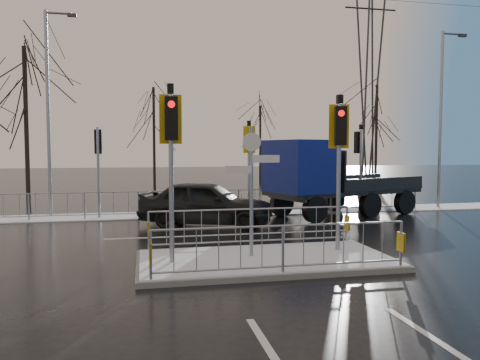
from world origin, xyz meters
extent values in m
plane|color=black|center=(0.00, 0.00, 0.00)|extent=(120.00, 120.00, 0.00)
cube|color=white|center=(0.00, 8.60, 0.02)|extent=(30.00, 2.00, 0.04)
cube|color=silver|center=(0.00, 3.80, 0.00)|extent=(8.00, 0.15, 0.01)
cube|color=slate|center=(0.00, 0.00, 0.06)|extent=(6.00, 3.00, 0.12)
cube|color=white|center=(0.00, 0.00, 0.14)|extent=(5.85, 2.85, 0.03)
cube|color=gold|center=(-2.70, -1.38, 0.67)|extent=(0.05, 0.28, 0.42)
cube|color=gold|center=(2.70, -1.38, 0.67)|extent=(0.05, 0.28, 0.42)
cube|color=gold|center=(-2.70, 1.38, 0.67)|extent=(0.05, 0.28, 0.42)
cube|color=gold|center=(2.70, 1.38, 0.67)|extent=(0.05, 0.28, 0.42)
cylinder|color=gray|center=(-2.20, 0.00, 2.02)|extent=(0.11, 0.11, 3.80)
cube|color=black|center=(-2.20, -0.18, 3.37)|extent=(0.28, 0.22, 0.95)
cylinder|color=red|center=(-2.20, -0.29, 3.67)|extent=(0.16, 0.04, 0.16)
cube|color=#C59E0B|center=(-2.20, 0.07, 3.37)|extent=(0.50, 0.03, 1.10)
cube|color=black|center=(-2.20, 0.00, 4.04)|extent=(0.14, 0.14, 0.22)
cylinder|color=gray|center=(2.00, 0.40, 1.97)|extent=(0.11, 0.11, 3.70)
cube|color=black|center=(1.95, 0.23, 3.27)|extent=(0.33, 0.28, 0.95)
cylinder|color=red|center=(1.93, 0.12, 3.57)|extent=(0.16, 0.08, 0.16)
cube|color=#C59E0B|center=(2.02, 0.47, 3.27)|extent=(0.49, 0.16, 1.10)
cube|color=black|center=(2.00, 0.40, 3.94)|extent=(0.14, 0.14, 0.22)
cylinder|color=gray|center=(-0.30, 0.20, 1.67)|extent=(0.09, 0.09, 3.10)
cube|color=silver|center=(0.05, 0.20, 2.47)|extent=(0.70, 0.14, 0.18)
cube|color=silver|center=(-0.62, 0.20, 2.22)|extent=(0.62, 0.15, 0.18)
cylinder|color=silver|center=(-0.30, 0.17, 2.87)|extent=(0.44, 0.03, 0.44)
cylinder|color=gray|center=(-4.50, 8.30, 1.79)|extent=(0.11, 0.11, 3.50)
cube|color=black|center=(-4.50, 8.48, 2.99)|extent=(0.28, 0.22, 0.95)
cylinder|color=red|center=(-4.50, 8.59, 3.29)|extent=(0.16, 0.04, 0.16)
cylinder|color=gray|center=(1.50, 8.30, 1.84)|extent=(0.11, 0.11, 3.60)
cube|color=black|center=(1.50, 8.48, 3.09)|extent=(0.28, 0.22, 0.95)
cylinder|color=red|center=(1.50, 8.59, 3.39)|extent=(0.16, 0.04, 0.16)
cube|color=#C59E0B|center=(1.50, 8.23, 3.09)|extent=(0.50, 0.03, 1.10)
cube|color=black|center=(1.50, 8.30, 3.76)|extent=(0.14, 0.14, 0.22)
cylinder|color=gray|center=(6.50, 8.30, 1.79)|extent=(0.11, 0.11, 3.50)
cube|color=black|center=(6.45, 8.47, 2.99)|extent=(0.33, 0.28, 0.95)
cylinder|color=red|center=(6.43, 8.58, 3.29)|extent=(0.16, 0.08, 0.16)
cube|color=black|center=(6.50, 8.30, 3.66)|extent=(0.14, 0.14, 0.22)
imported|color=black|center=(-0.63, 5.75, 0.80)|extent=(5.05, 3.47, 1.60)
cylinder|color=black|center=(3.31, 5.43, 0.50)|extent=(1.04, 0.60, 0.99)
cylinder|color=black|center=(2.65, 7.41, 0.50)|extent=(1.04, 0.60, 0.99)
cylinder|color=black|center=(5.96, 6.31, 0.50)|extent=(1.04, 0.60, 0.99)
cylinder|color=black|center=(5.30, 8.29, 0.50)|extent=(1.04, 0.60, 0.99)
cylinder|color=black|center=(7.84, 6.94, 0.50)|extent=(1.04, 0.60, 0.99)
cylinder|color=black|center=(7.18, 8.92, 0.50)|extent=(1.04, 0.60, 0.99)
cube|color=black|center=(5.25, 7.18, 0.97)|extent=(6.95, 4.24, 0.16)
cube|color=navy|center=(3.08, 6.45, 2.05)|extent=(2.64, 2.89, 1.99)
cube|color=black|center=(3.99, 6.76, 2.45)|extent=(0.67, 1.90, 1.09)
cube|color=#2D3033|center=(2.51, 6.26, 0.94)|extent=(0.84, 2.21, 0.35)
cube|color=black|center=(6.29, 7.52, 1.11)|extent=(4.91, 3.65, 0.12)
cube|color=black|center=(4.26, 6.85, 1.91)|extent=(0.83, 2.29, 1.49)
cylinder|color=black|center=(-8.00, 12.50, 3.68)|extent=(0.20, 0.20, 7.36)
cylinder|color=black|center=(-2.00, 22.00, 3.45)|extent=(0.19, 0.19, 6.90)
cylinder|color=black|center=(6.00, 24.00, 2.99)|extent=(0.16, 0.16, 5.98)
cylinder|color=black|center=(14.00, 21.00, 3.68)|extent=(0.20, 0.20, 7.36)
cylinder|color=gray|center=(10.50, 8.50, 4.00)|extent=(0.14, 0.14, 8.00)
cylinder|color=gray|center=(11.00, 8.50, 7.90)|extent=(1.00, 0.10, 0.10)
cube|color=#2D3033|center=(11.50, 8.50, 7.85)|extent=(0.35, 0.18, 0.12)
cylinder|color=gray|center=(-6.50, 9.50, 4.10)|extent=(0.14, 0.14, 8.20)
cylinder|color=gray|center=(-6.00, 9.50, 8.10)|extent=(1.00, 0.10, 0.10)
cube|color=#2D3033|center=(-5.50, 9.50, 8.05)|extent=(0.35, 0.18, 0.12)
cylinder|color=#2D3033|center=(18.60, 30.60, 10.00)|extent=(1.18, 1.18, 19.97)
cylinder|color=#2D3033|center=(17.40, 30.60, 10.00)|extent=(1.18, 1.18, 19.97)
cylinder|color=#2D3033|center=(18.60, 29.40, 10.00)|extent=(1.18, 1.18, 19.97)
cylinder|color=#2D3033|center=(17.40, 29.40, 10.00)|extent=(1.18, 1.18, 19.97)
cylinder|color=#2D3033|center=(18.00, 30.00, 15.60)|extent=(5.00, 0.16, 0.16)
camera|label=1|loc=(-2.84, -10.56, 2.70)|focal=35.00mm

